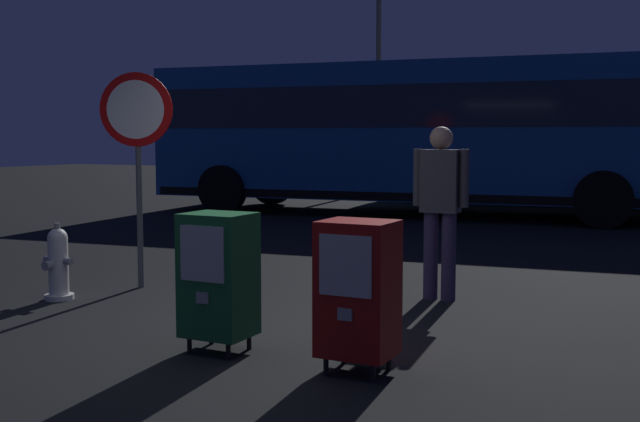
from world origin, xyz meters
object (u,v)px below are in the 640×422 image
at_px(stop_sign, 137,134).
at_px(pedestrian, 440,202).
at_px(newspaper_box_primary, 358,288).
at_px(bus_near, 413,130).
at_px(bus_far, 610,131).
at_px(street_light_near_right, 378,56).
at_px(newspaper_box_secondary, 219,275).
at_px(fire_hydrant, 58,264).

distance_m(stop_sign, pedestrian, 3.17).
relative_size(newspaper_box_primary, bus_near, 0.10).
relative_size(pedestrian, bus_far, 0.16).
height_order(newspaper_box_primary, bus_far, bus_far).
distance_m(stop_sign, street_light_near_right, 15.46).
bearing_deg(newspaper_box_secondary, bus_far, 85.75).
bearing_deg(newspaper_box_secondary, street_light_near_right, 108.52).
height_order(bus_near, bus_far, same).
bearing_deg(bus_near, stop_sign, -95.05).
height_order(pedestrian, street_light_near_right, street_light_near_right).
bearing_deg(newspaper_box_primary, bus_near, 107.94).
bearing_deg(bus_near, street_light_near_right, 112.17).
relative_size(stop_sign, pedestrian, 1.34).
relative_size(newspaper_box_secondary, pedestrian, 0.61).
distance_m(pedestrian, street_light_near_right, 15.77).
bearing_deg(fire_hydrant, bus_near, 88.92).
relative_size(fire_hydrant, newspaper_box_secondary, 0.73).
height_order(stop_sign, bus_far, bus_far).
xyz_separation_m(newspaper_box_secondary, bus_far, (1.06, 14.30, 1.14)).
bearing_deg(fire_hydrant, street_light_near_right, 101.24).
bearing_deg(pedestrian, bus_near, 111.59).
distance_m(stop_sign, bus_far, 12.99).
relative_size(newspaper_box_primary, newspaper_box_secondary, 1.00).
bearing_deg(street_light_near_right, stop_sign, -77.01).
height_order(newspaper_box_secondary, street_light_near_right, street_light_near_right).
xyz_separation_m(newspaper_box_primary, pedestrian, (-0.25, 2.53, 0.38)).
bearing_deg(newspaper_box_primary, fire_hydrant, 165.95).
bearing_deg(newspaper_box_secondary, newspaper_box_primary, -1.20).
relative_size(fire_hydrant, street_light_near_right, 0.11).
bearing_deg(street_light_near_right, pedestrian, -65.48).
bearing_deg(street_light_near_right, newspaper_box_secondary, -71.48).
distance_m(newspaper_box_secondary, bus_near, 10.70).
relative_size(newspaper_box_secondary, bus_near, 0.10).
relative_size(fire_hydrant, newspaper_box_primary, 0.73).
bearing_deg(stop_sign, newspaper_box_secondary, -38.68).
height_order(newspaper_box_secondary, bus_far, bus_far).
distance_m(newspaper_box_secondary, stop_sign, 2.91).
xyz_separation_m(fire_hydrant, pedestrian, (3.30, 1.64, 0.60)).
height_order(newspaper_box_secondary, pedestrian, pedestrian).
bearing_deg(pedestrian, stop_sign, -165.01).
relative_size(bus_near, street_light_near_right, 1.60).
distance_m(newspaper_box_primary, bus_near, 11.01).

